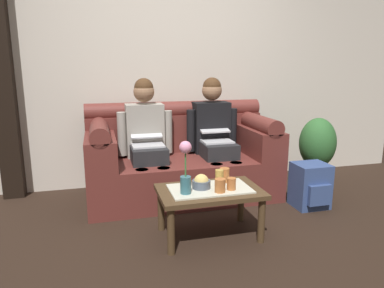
% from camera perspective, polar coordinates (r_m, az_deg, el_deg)
% --- Properties ---
extents(ground_plane, '(14.00, 14.00, 0.00)m').
position_cam_1_polar(ground_plane, '(2.83, 3.96, -16.02)').
color(ground_plane, black).
extents(back_wall_patterned, '(6.00, 0.12, 2.90)m').
position_cam_1_polar(back_wall_patterned, '(4.13, -3.57, 13.91)').
color(back_wall_patterned, beige).
rests_on(back_wall_patterned, ground_plane).
extents(timber_pillar, '(0.20, 0.20, 2.90)m').
position_cam_1_polar(timber_pillar, '(4.02, -28.30, 12.51)').
color(timber_pillar, black).
rests_on(timber_pillar, ground_plane).
extents(couch, '(1.90, 0.88, 0.96)m').
position_cam_1_polar(couch, '(3.74, -1.73, -2.56)').
color(couch, maroon).
rests_on(couch, ground_plane).
extents(person_left, '(0.56, 0.67, 1.22)m').
position_cam_1_polar(person_left, '(3.61, -7.30, 1.39)').
color(person_left, '#232326').
rests_on(person_left, ground_plane).
extents(person_right, '(0.56, 0.67, 1.22)m').
position_cam_1_polar(person_right, '(3.77, 3.56, 1.94)').
color(person_right, '#232326').
rests_on(person_right, ground_plane).
extents(coffee_table, '(0.81, 0.51, 0.41)m').
position_cam_1_polar(coffee_table, '(2.85, 2.83, -8.29)').
color(coffee_table, '#47331E').
rests_on(coffee_table, ground_plane).
extents(flower_vase, '(0.09, 0.09, 0.40)m').
position_cam_1_polar(flower_vase, '(2.65, -1.05, -3.74)').
color(flower_vase, '#336672').
rests_on(flower_vase, coffee_table).
extents(snack_bowl, '(0.14, 0.14, 0.12)m').
position_cam_1_polar(snack_bowl, '(2.81, 1.50, -6.18)').
color(snack_bowl, '#4C5666').
rests_on(snack_bowl, coffee_table).
extents(cup_near_left, '(0.07, 0.07, 0.13)m').
position_cam_1_polar(cup_near_left, '(2.87, 4.38, -5.39)').
color(cup_near_left, gold).
rests_on(cup_near_left, coffee_table).
extents(cup_near_right, '(0.07, 0.07, 0.09)m').
position_cam_1_polar(cup_near_right, '(2.79, 6.30, -6.33)').
color(cup_near_right, '#B26633').
rests_on(cup_near_right, coffee_table).
extents(cup_far_center, '(0.08, 0.08, 0.12)m').
position_cam_1_polar(cup_far_center, '(2.96, 5.21, -4.95)').
color(cup_far_center, '#B26633').
rests_on(cup_far_center, coffee_table).
extents(cup_far_left, '(0.08, 0.08, 0.10)m').
position_cam_1_polar(cup_far_left, '(2.73, 4.49, -6.61)').
color(cup_far_left, '#B26633').
rests_on(cup_far_left, coffee_table).
extents(backpack_right, '(0.32, 0.32, 0.43)m').
position_cam_1_polar(backpack_right, '(3.64, 18.39, -6.35)').
color(backpack_right, '#33477A').
rests_on(backpack_right, ground_plane).
extents(potted_plant, '(0.40, 0.40, 0.78)m').
position_cam_1_polar(potted_plant, '(4.22, 19.34, -0.74)').
color(potted_plant, brown).
rests_on(potted_plant, ground_plane).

